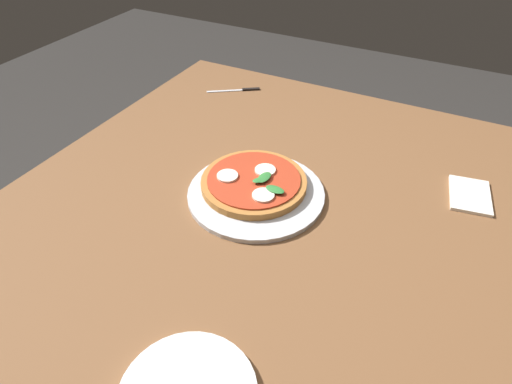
# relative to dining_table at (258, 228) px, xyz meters

# --- Properties ---
(ground_plane) EXTENTS (6.00, 6.00, 0.00)m
(ground_plane) POSITION_rel_dining_table_xyz_m (0.00, 0.00, -0.67)
(ground_plane) COLOR #2D2B28
(dining_table) EXTENTS (1.25, 1.13, 0.76)m
(dining_table) POSITION_rel_dining_table_xyz_m (0.00, 0.00, 0.00)
(dining_table) COLOR brown
(dining_table) RESTS_ON ground_plane
(serving_tray) EXTENTS (0.32, 0.32, 0.01)m
(serving_tray) POSITION_rel_dining_table_xyz_m (0.01, 0.01, 0.10)
(serving_tray) COLOR silver
(serving_tray) RESTS_ON dining_table
(pizza) EXTENTS (0.25, 0.25, 0.03)m
(pizza) POSITION_rel_dining_table_xyz_m (0.02, 0.02, 0.12)
(pizza) COLOR #B27033
(pizza) RESTS_ON serving_tray
(napkin) EXTENTS (0.14, 0.11, 0.01)m
(napkin) POSITION_rel_dining_table_xyz_m (0.23, -0.44, 0.10)
(napkin) COLOR white
(napkin) RESTS_ON dining_table
(knife) EXTENTS (0.11, 0.15, 0.01)m
(knife) POSITION_rel_dining_table_xyz_m (0.47, 0.31, 0.10)
(knife) COLOR black
(knife) RESTS_ON dining_table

